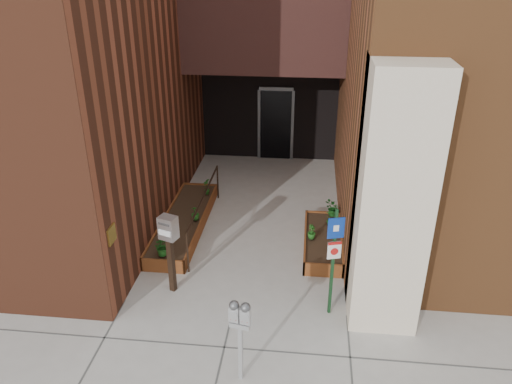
% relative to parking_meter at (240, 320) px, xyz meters
% --- Properties ---
extents(ground, '(80.00, 80.00, 0.00)m').
position_rel_parking_meter_xyz_m(ground, '(-0.35, 1.59, -1.08)').
color(ground, '#9E9991').
rests_on(ground, ground).
extents(planter_left, '(0.90, 3.60, 0.30)m').
position_rel_parking_meter_xyz_m(planter_left, '(-1.90, 4.29, -0.95)').
color(planter_left, brown).
rests_on(planter_left, ground).
extents(planter_right, '(0.80, 2.20, 0.30)m').
position_rel_parking_meter_xyz_m(planter_right, '(1.25, 3.79, -0.95)').
color(planter_right, brown).
rests_on(planter_right, ground).
extents(handrail, '(0.04, 3.34, 0.90)m').
position_rel_parking_meter_xyz_m(handrail, '(-1.40, 4.24, -0.34)').
color(handrail, black).
rests_on(handrail, ground).
extents(parking_meter, '(0.32, 0.17, 1.40)m').
position_rel_parking_meter_xyz_m(parking_meter, '(0.00, 0.00, 0.00)').
color(parking_meter, '#B4B4B7').
rests_on(parking_meter, ground).
extents(sign_post, '(0.27, 0.10, 2.05)m').
position_rel_parking_meter_xyz_m(sign_post, '(1.34, 1.64, 0.18)').
color(sign_post, '#14371B').
rests_on(sign_post, ground).
extents(payment_dropbox, '(0.37, 0.32, 1.56)m').
position_rel_parking_meter_xyz_m(payment_dropbox, '(-1.55, 1.98, 0.04)').
color(payment_dropbox, black).
rests_on(payment_dropbox, ground).
extents(shrub_left_a, '(0.48, 0.48, 0.39)m').
position_rel_parking_meter_xyz_m(shrub_left_a, '(-1.92, 2.69, -0.59)').
color(shrub_left_a, '#1B5217').
rests_on(shrub_left_a, planter_left).
extents(shrub_left_b, '(0.24, 0.24, 0.35)m').
position_rel_parking_meter_xyz_m(shrub_left_b, '(-2.02, 3.30, -0.61)').
color(shrub_left_b, '#1A5C1F').
rests_on(shrub_left_b, planter_left).
extents(shrub_left_c, '(0.22, 0.22, 0.33)m').
position_rel_parking_meter_xyz_m(shrub_left_c, '(-1.60, 4.18, -0.62)').
color(shrub_left_c, '#1E5217').
rests_on(shrub_left_c, planter_left).
extents(shrub_left_d, '(0.27, 0.27, 0.41)m').
position_rel_parking_meter_xyz_m(shrub_left_d, '(-1.60, 5.48, -0.58)').
color(shrub_left_d, '#1E5718').
rests_on(shrub_left_d, planter_left).
extents(shrub_right_a, '(0.24, 0.24, 0.31)m').
position_rel_parking_meter_xyz_m(shrub_right_a, '(1.00, 3.64, -0.63)').
color(shrub_right_a, '#215F1B').
rests_on(shrub_right_a, planter_right).
extents(shrub_right_b, '(0.21, 0.21, 0.37)m').
position_rel_parking_meter_xyz_m(shrub_right_b, '(1.38, 4.25, -0.60)').
color(shrub_right_b, '#1C5B1A').
rests_on(shrub_right_b, planter_right).
extents(shrub_right_c, '(0.47, 0.47, 0.37)m').
position_rel_parking_meter_xyz_m(shrub_right_c, '(1.46, 4.69, -0.60)').
color(shrub_right_c, '#165018').
rests_on(shrub_right_c, planter_right).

